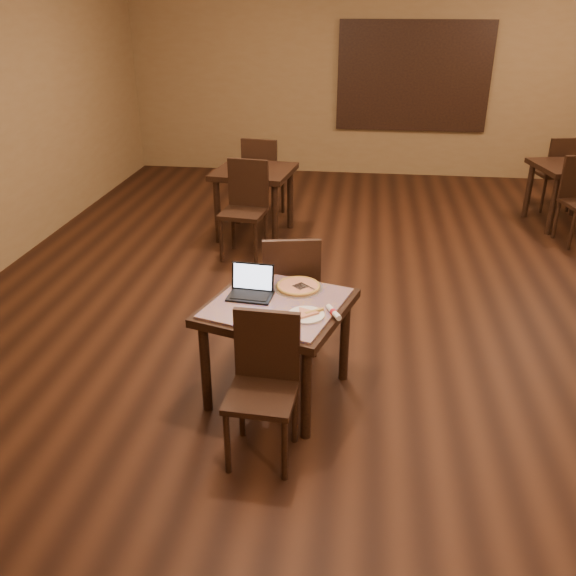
# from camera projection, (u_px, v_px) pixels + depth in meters

# --- Properties ---
(ground) EXTENTS (10.00, 10.00, 0.00)m
(ground) POSITION_uv_depth(u_px,v_px,m) (374.00, 312.00, 5.73)
(ground) COLOR black
(ground) RESTS_ON ground
(wall_back) EXTENTS (8.00, 0.02, 3.00)m
(wall_back) POSITION_uv_depth(u_px,v_px,m) (381.00, 79.00, 9.55)
(wall_back) COLOR olive
(wall_back) RESTS_ON ground
(mural) EXTENTS (2.34, 0.05, 1.64)m
(mural) POSITION_uv_depth(u_px,v_px,m) (413.00, 77.00, 9.43)
(mural) COLOR #285A94
(mural) RESTS_ON wall_back
(tiled_table) EXTENTS (1.14, 1.14, 0.76)m
(tiled_table) POSITION_uv_depth(u_px,v_px,m) (277.00, 315.00, 4.28)
(tiled_table) COLOR black
(tiled_table) RESTS_ON ground
(chair_main_near) EXTENTS (0.44, 0.44, 0.96)m
(chair_main_near) POSITION_uv_depth(u_px,v_px,m) (264.00, 378.00, 3.78)
(chair_main_near) COLOR black
(chair_main_near) RESTS_ON ground
(chair_main_far) EXTENTS (0.52, 0.52, 1.03)m
(chair_main_far) POSITION_uv_depth(u_px,v_px,m) (291.00, 288.00, 4.86)
(chair_main_far) COLOR black
(chair_main_far) RESTS_ON ground
(laptop) EXTENTS (0.33, 0.26, 0.21)m
(laptop) POSITION_uv_depth(u_px,v_px,m) (251.00, 287.00, 4.32)
(laptop) COLOR black
(laptop) RESTS_ON tiled_table
(plate) EXTENTS (0.25, 0.25, 0.01)m
(plate) POSITION_uv_depth(u_px,v_px,m) (306.00, 315.00, 4.05)
(plate) COLOR white
(plate) RESTS_ON tiled_table
(pizza_slice) EXTENTS (0.25, 0.25, 0.02)m
(pizza_slice) POSITION_uv_depth(u_px,v_px,m) (306.00, 313.00, 4.04)
(pizza_slice) COLOR beige
(pizza_slice) RESTS_ON plate
(pizza_pan) EXTENTS (0.36, 0.36, 0.01)m
(pizza_pan) POSITION_uv_depth(u_px,v_px,m) (298.00, 288.00, 4.44)
(pizza_pan) COLOR silver
(pizza_pan) RESTS_ON tiled_table
(pizza_whole) EXTENTS (0.32, 0.32, 0.02)m
(pizza_whole) POSITION_uv_depth(u_px,v_px,m) (298.00, 286.00, 4.43)
(pizza_whole) COLOR beige
(pizza_whole) RESTS_ON pizza_pan
(spatula) EXTENTS (0.23, 0.22, 0.01)m
(spatula) POSITION_uv_depth(u_px,v_px,m) (301.00, 286.00, 4.41)
(spatula) COLOR silver
(spatula) RESTS_ON pizza_whole
(napkin_roll) EXTENTS (0.12, 0.18, 0.04)m
(napkin_roll) POSITION_uv_depth(u_px,v_px,m) (334.00, 312.00, 4.06)
(napkin_roll) COLOR white
(napkin_roll) RESTS_ON tiled_table
(other_table_a) EXTENTS (1.00, 1.00, 0.78)m
(other_table_a) POSITION_uv_depth(u_px,v_px,m) (570.00, 175.00, 7.65)
(other_table_a) COLOR black
(other_table_a) RESTS_ON ground
(other_table_a_chair_far) EXTENTS (0.52, 0.52, 1.01)m
(other_table_a_chair_far) POSITION_uv_depth(u_px,v_px,m) (558.00, 169.00, 8.21)
(other_table_a_chair_far) COLOR black
(other_table_a_chair_far) RESTS_ON ground
(other_table_b) EXTENTS (0.99, 0.99, 0.83)m
(other_table_b) POSITION_uv_depth(u_px,v_px,m) (254.00, 181.00, 7.29)
(other_table_b) COLOR black
(other_table_b) RESTS_ON ground
(other_table_b_chair_near) EXTENTS (0.52, 0.52, 1.07)m
(other_table_b_chair_near) POSITION_uv_depth(u_px,v_px,m) (246.00, 203.00, 6.77)
(other_table_b_chair_near) COLOR black
(other_table_b_chair_near) RESTS_ON ground
(other_table_b_chair_far) EXTENTS (0.52, 0.52, 1.07)m
(other_table_b_chair_far) POSITION_uv_depth(u_px,v_px,m) (262.00, 174.00, 7.88)
(other_table_b_chair_far) COLOR black
(other_table_b_chair_far) RESTS_ON ground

